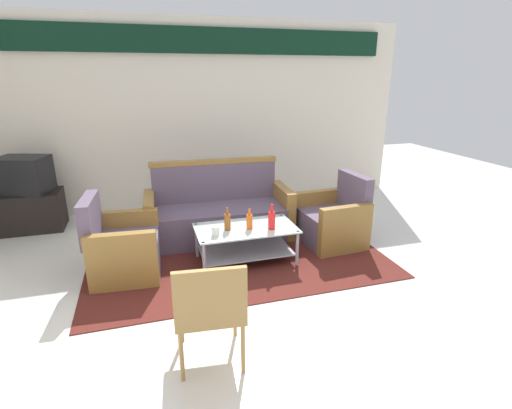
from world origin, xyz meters
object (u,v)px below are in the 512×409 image
coffee_table (246,239)px  tv_stand (31,211)px  couch (219,214)px  bottle_red (272,220)px  cup (216,231)px  wicker_chair (210,306)px  armchair_right (333,221)px  bottle_brown (227,221)px  television (24,175)px  armchair_left (122,249)px  bottle_orange (249,221)px

coffee_table → tv_stand: (-2.52, 1.75, -0.01)m
couch → coffee_table: bearing=103.2°
bottle_red → cup: bottle_red is taller
wicker_chair → coffee_table: bearing=72.1°
armchair_right → wicker_chair: bearing=129.5°
couch → bottle_brown: size_ratio=7.10×
cup → wicker_chair: size_ratio=0.12×
cup → armchair_right: bearing=11.6°
television → armchair_left: bearing=143.2°
armchair_left → armchair_right: 2.47m
armchair_left → armchair_right: same height
bottle_red → bottle_brown: 0.48m
armchair_right → cup: bearing=98.1°
bottle_brown → tv_stand: size_ratio=0.32×
armchair_right → television: size_ratio=1.21×
couch → television: (-2.37, 0.98, 0.44)m
couch → bottle_orange: bearing=104.8°
tv_stand → bottle_orange: bearing=-35.0°
coffee_table → wicker_chair: (-0.66, -1.51, 0.22)m
tv_stand → couch: bearing=-22.4°
bottle_red → tv_stand: size_ratio=0.35×
armchair_right → bottle_red: bearing=105.5°
armchair_left → cup: 0.98m
armchair_right → tv_stand: 4.01m
armchair_left → cup: bearing=81.7°
armchair_right → bottle_red: 0.99m
bottle_red → bottle_orange: size_ratio=1.23×
bottle_red → bottle_orange: 0.24m
tv_stand → wicker_chair: (1.86, -3.26, 0.23)m
armchair_right → bottle_orange: (-1.14, -0.24, 0.21)m
wicker_chair → bottle_orange: bearing=70.4°
bottle_orange → bottle_red: bearing=-18.2°
coffee_table → wicker_chair: size_ratio=1.31×
armchair_right → bottle_red: (-0.91, -0.31, 0.23)m
armchair_left → armchair_right: (2.47, 0.10, 0.00)m
television → armchair_right: bearing=174.0°
coffee_table → bottle_red: bearing=-24.7°
bottle_orange → bottle_brown: size_ratio=0.90×
cup → television: bearing=139.2°
couch → armchair_left: (-1.15, -0.67, -0.03)m
coffee_table → bottle_orange: bearing=-54.5°
cup → tv_stand: tv_stand is taller
bottle_red → television: television is taller
couch → tv_stand: (-2.37, 0.98, -0.06)m
bottle_brown → couch: bearing=86.0°
armchair_right → wicker_chair: size_ratio=1.01×
armchair_left → bottle_orange: bearing=88.5°
couch → bottle_brown: (-0.05, -0.78, 0.19)m
coffee_table → armchair_left: bearing=176.0°
armchair_left → couch: bearing=124.7°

